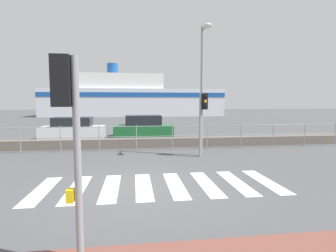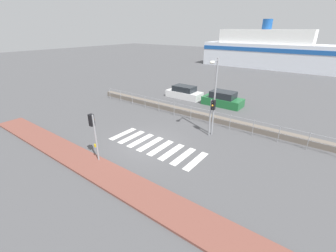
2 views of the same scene
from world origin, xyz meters
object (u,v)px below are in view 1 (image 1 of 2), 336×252
at_px(parked_car_white, 73,129).
at_px(parked_car_green, 143,127).
at_px(streetlamp, 203,75).
at_px(traffic_light_far, 203,110).
at_px(ferry_boat, 130,98).
at_px(traffic_light_near, 68,117).

relative_size(parked_car_white, parked_car_green, 1.02).
bearing_deg(parked_car_green, streetlamp, -72.40).
bearing_deg(parked_car_white, traffic_light_far, -45.99).
relative_size(ferry_boat, parked_car_green, 7.59).
bearing_deg(ferry_boat, parked_car_green, -87.41).
height_order(streetlamp, parked_car_green, streetlamp).
distance_m(traffic_light_near, ferry_boat, 42.28).
bearing_deg(traffic_light_far, ferry_boat, 95.73).
bearing_deg(parked_car_green, ferry_boat, 92.59).
height_order(traffic_light_far, streetlamp, streetlamp).
relative_size(streetlamp, ferry_boat, 0.18).
xyz_separation_m(traffic_light_far, ferry_boat, (-3.52, 35.14, 1.02)).
xyz_separation_m(ferry_boat, parked_car_green, (1.26, -27.96, -2.40)).
bearing_deg(parked_car_green, traffic_light_far, -72.52).
bearing_deg(traffic_light_near, traffic_light_far, 62.05).
bearing_deg(parked_car_green, traffic_light_near, -96.08).
xyz_separation_m(streetlamp, parked_car_green, (-2.26, 7.14, -2.84)).
xyz_separation_m(traffic_light_far, streetlamp, (0.00, 0.04, 1.46)).
bearing_deg(traffic_light_far, traffic_light_near, -117.95).
height_order(traffic_light_near, parked_car_white, traffic_light_near).
distance_m(traffic_light_near, parked_car_white, 14.74).
bearing_deg(parked_car_white, streetlamp, -45.80).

